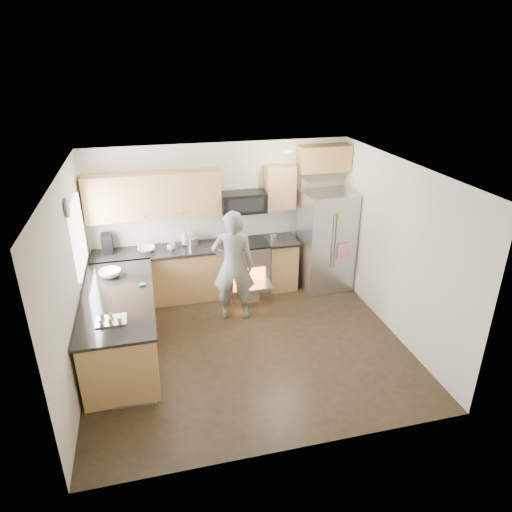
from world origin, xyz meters
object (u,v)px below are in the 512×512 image
object	(u,v)px
dish_rack	(136,390)
stove_range	(245,255)
refrigerator	(326,241)
person	(233,266)

from	to	relation	value
dish_rack	stove_range	bearing A→B (deg)	50.99
refrigerator	dish_rack	xyz separation A→B (m)	(-3.37, -2.20, -0.80)
stove_range	person	distance (m)	0.96
refrigerator	dish_rack	world-z (taller)	refrigerator
stove_range	refrigerator	size ratio (longest dim) A/B	1.01
stove_range	dish_rack	xyz separation A→B (m)	(-1.95, -2.41, -0.59)
refrigerator	dish_rack	bearing A→B (deg)	-151.40
refrigerator	person	xyz separation A→B (m)	(-1.80, -0.65, 0.02)
refrigerator	dish_rack	distance (m)	4.11
refrigerator	stove_range	bearing A→B (deg)	167.30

